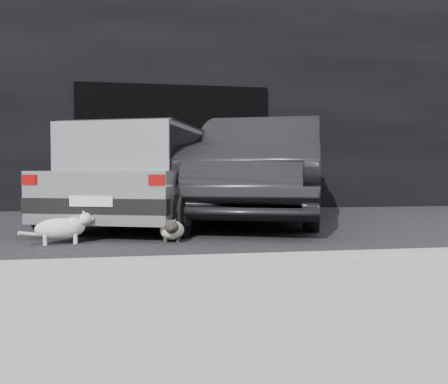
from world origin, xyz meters
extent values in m
plane|color=black|center=(0.00, 0.00, 0.00)|extent=(80.00, 80.00, 0.00)
cube|color=black|center=(1.00, 6.00, 2.50)|extent=(34.00, 4.00, 5.00)
cube|color=black|center=(1.00, 3.99, 1.30)|extent=(4.00, 0.10, 2.60)
cube|color=gray|center=(1.00, -2.60, 0.06)|extent=(18.00, 0.25, 0.12)
cube|color=gray|center=(1.00, -3.80, 0.06)|extent=(18.00, 2.20, 0.11)
cube|color=#A3A4A7|center=(0.46, 0.99, 0.47)|extent=(2.87, 4.06, 0.59)
cube|color=#A3A4A7|center=(0.39, 0.81, 1.06)|extent=(2.24, 2.83, 0.59)
cube|color=black|center=(0.39, 0.81, 1.06)|extent=(2.22, 2.75, 0.48)
cube|color=black|center=(-0.18, -0.69, 0.38)|extent=(1.62, 0.74, 0.17)
cube|color=black|center=(1.10, 2.66, 0.38)|extent=(1.62, 0.74, 0.17)
cube|color=silver|center=(-0.21, -0.76, 0.44)|extent=(0.47, 0.19, 0.11)
cube|color=#8C0707|center=(-0.89, -0.50, 0.67)|extent=(0.17, 0.09, 0.11)
cube|color=#8C0707|center=(0.48, -1.02, 0.67)|extent=(0.17, 0.09, 0.11)
cube|color=black|center=(0.39, 0.81, 1.37)|extent=(2.16, 2.60, 0.03)
cylinder|color=black|center=(-0.77, 0.03, 0.29)|extent=(0.40, 0.61, 0.57)
cylinder|color=slate|center=(-0.88, 0.07, 0.29)|extent=(0.13, 0.30, 0.31)
cylinder|color=black|center=(0.74, -0.55, 0.29)|extent=(0.40, 0.61, 0.57)
cylinder|color=slate|center=(0.85, -0.59, 0.29)|extent=(0.13, 0.30, 0.31)
cylinder|color=black|center=(0.16, 2.47, 0.29)|extent=(0.40, 0.61, 0.57)
cylinder|color=slate|center=(0.05, 2.52, 0.29)|extent=(0.13, 0.30, 0.31)
cylinder|color=black|center=(1.67, 1.90, 0.29)|extent=(0.40, 0.61, 0.57)
cylinder|color=slate|center=(1.78, 1.86, 0.29)|extent=(0.13, 0.30, 0.31)
imported|color=black|center=(2.25, 1.37, 0.83)|extent=(3.41, 5.32, 1.66)
ellipsoid|color=beige|center=(0.65, -0.78, 0.11)|extent=(0.31, 0.55, 0.21)
ellipsoid|color=beige|center=(0.64, -0.92, 0.14)|extent=(0.25, 0.25, 0.19)
ellipsoid|color=black|center=(0.63, -1.06, 0.18)|extent=(0.16, 0.14, 0.14)
sphere|color=black|center=(0.63, -1.12, 0.17)|extent=(0.06, 0.06, 0.06)
cone|color=black|center=(0.67, -1.04, 0.24)|extent=(0.05, 0.07, 0.07)
cone|color=black|center=(0.59, -1.04, 0.24)|extent=(0.05, 0.07, 0.07)
cylinder|color=black|center=(0.71, -0.95, 0.03)|extent=(0.04, 0.04, 0.07)
cylinder|color=black|center=(0.57, -0.94, 0.03)|extent=(0.04, 0.04, 0.07)
cylinder|color=black|center=(0.73, -0.63, 0.03)|extent=(0.04, 0.04, 0.07)
cylinder|color=black|center=(0.60, -0.62, 0.03)|extent=(0.04, 0.04, 0.07)
cylinder|color=black|center=(0.68, -0.49, 0.08)|extent=(0.12, 0.29, 0.09)
ellipsoid|color=silver|center=(-0.51, -0.85, 0.16)|extent=(0.54, 0.34, 0.22)
ellipsoid|color=silver|center=(-0.39, -0.82, 0.18)|extent=(0.25, 0.25, 0.18)
ellipsoid|color=silver|center=(-0.26, -0.80, 0.26)|extent=(0.15, 0.16, 0.13)
sphere|color=silver|center=(-0.21, -0.79, 0.25)|extent=(0.06, 0.06, 0.06)
cone|color=silver|center=(-0.28, -0.76, 0.31)|extent=(0.07, 0.06, 0.07)
cone|color=silver|center=(-0.27, -0.84, 0.31)|extent=(0.07, 0.06, 0.07)
cylinder|color=silver|center=(-0.38, -0.76, 0.06)|extent=(0.04, 0.04, 0.13)
cylinder|color=silver|center=(-0.36, -0.88, 0.06)|extent=(0.04, 0.04, 0.13)
cylinder|color=silver|center=(-0.67, -0.81, 0.06)|extent=(0.04, 0.04, 0.13)
cylinder|color=silver|center=(-0.65, -0.94, 0.06)|extent=(0.04, 0.04, 0.13)
cylinder|color=silver|center=(-0.78, -0.90, 0.11)|extent=(0.25, 0.17, 0.08)
ellipsoid|color=gray|center=(-0.60, -0.89, 0.18)|extent=(0.20, 0.17, 0.09)
camera|label=1|loc=(0.33, -5.98, 0.71)|focal=38.00mm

